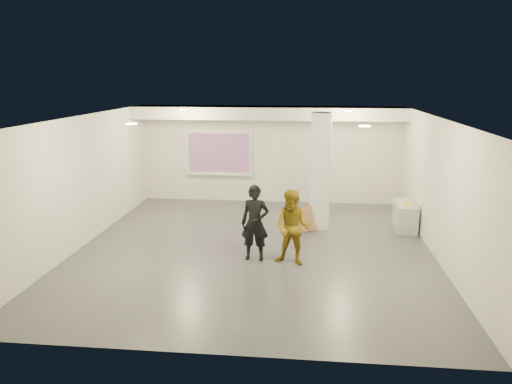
# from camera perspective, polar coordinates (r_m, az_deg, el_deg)

# --- Properties ---
(floor) EXTENTS (8.00, 9.00, 0.01)m
(floor) POSITION_cam_1_polar(r_m,az_deg,el_deg) (11.53, -0.21, -6.51)
(floor) COLOR #37393E
(floor) RESTS_ON ground
(ceiling) EXTENTS (8.00, 9.00, 0.01)m
(ceiling) POSITION_cam_1_polar(r_m,az_deg,el_deg) (10.90, -0.22, 8.52)
(ceiling) COLOR white
(ceiling) RESTS_ON floor
(wall_back) EXTENTS (8.00, 0.01, 3.00)m
(wall_back) POSITION_cam_1_polar(r_m,az_deg,el_deg) (15.52, 1.60, 4.31)
(wall_back) COLOR silver
(wall_back) RESTS_ON floor
(wall_front) EXTENTS (8.00, 0.01, 3.00)m
(wall_front) POSITION_cam_1_polar(r_m,az_deg,el_deg) (6.83, -4.38, -7.23)
(wall_front) COLOR silver
(wall_front) RESTS_ON floor
(wall_left) EXTENTS (0.01, 9.00, 3.00)m
(wall_left) POSITION_cam_1_polar(r_m,az_deg,el_deg) (12.21, -19.23, 1.17)
(wall_left) COLOR silver
(wall_left) RESTS_ON floor
(wall_right) EXTENTS (0.01, 9.00, 3.00)m
(wall_right) POSITION_cam_1_polar(r_m,az_deg,el_deg) (11.41, 20.19, 0.29)
(wall_right) COLOR silver
(wall_right) RESTS_ON floor
(soffit_band) EXTENTS (8.00, 1.10, 0.36)m
(soffit_band) POSITION_cam_1_polar(r_m,az_deg,el_deg) (14.83, 1.47, 9.03)
(soffit_band) COLOR silver
(soffit_band) RESTS_ON ceiling
(downlight_nw) EXTENTS (0.22, 0.22, 0.02)m
(downlight_nw) POSITION_cam_1_polar(r_m,az_deg,el_deg) (13.75, -8.33, 9.25)
(downlight_nw) COLOR #F2DC86
(downlight_nw) RESTS_ON ceiling
(downlight_ne) EXTENTS (0.22, 0.22, 0.02)m
(downlight_ne) POSITION_cam_1_polar(r_m,az_deg,el_deg) (13.36, 10.52, 9.06)
(downlight_ne) COLOR #F2DC86
(downlight_ne) RESTS_ON ceiling
(downlight_sw) EXTENTS (0.22, 0.22, 0.02)m
(downlight_sw) POSITION_cam_1_polar(r_m,az_deg,el_deg) (9.93, -14.04, 7.58)
(downlight_sw) COLOR #F2DC86
(downlight_sw) RESTS_ON ceiling
(downlight_se) EXTENTS (0.22, 0.22, 0.02)m
(downlight_se) POSITION_cam_1_polar(r_m,az_deg,el_deg) (9.39, 12.32, 7.37)
(downlight_se) COLOR #F2DC86
(downlight_se) RESTS_ON ceiling
(column) EXTENTS (0.52, 0.52, 3.00)m
(column) POSITION_cam_1_polar(r_m,az_deg,el_deg) (12.82, 7.35, 2.34)
(column) COLOR white
(column) RESTS_ON floor
(projection_screen) EXTENTS (2.10, 0.13, 1.42)m
(projection_screen) POSITION_cam_1_polar(r_m,az_deg,el_deg) (15.68, -4.27, 4.47)
(projection_screen) COLOR silver
(projection_screen) RESTS_ON wall_back
(credenza) EXTENTS (0.52, 1.19, 0.68)m
(credenza) POSITION_cam_1_polar(r_m,az_deg,el_deg) (13.48, 16.68, -2.64)
(credenza) COLOR #9C9FA1
(credenza) RESTS_ON floor
(papers_stack) EXTENTS (0.30, 0.34, 0.02)m
(papers_stack) POSITION_cam_1_polar(r_m,az_deg,el_deg) (13.13, 16.77, -1.47)
(papers_stack) COLOR silver
(papers_stack) RESTS_ON credenza
(postit_pad) EXTENTS (0.28, 0.33, 0.03)m
(postit_pad) POSITION_cam_1_polar(r_m,az_deg,el_deg) (13.18, 17.00, -1.41)
(postit_pad) COLOR #E7C903
(postit_pad) RESTS_ON credenza
(cardboard_back) EXTENTS (0.64, 0.44, 0.65)m
(cardboard_back) POSITION_cam_1_polar(r_m,az_deg,el_deg) (12.91, 6.74, -2.93)
(cardboard_back) COLOR #9A6C49
(cardboard_back) RESTS_ON floor
(cardboard_front) EXTENTS (0.47, 0.13, 0.51)m
(cardboard_front) POSITION_cam_1_polar(r_m,az_deg,el_deg) (12.73, 4.76, -3.43)
(cardboard_front) COLOR #9A6C49
(cardboard_front) RESTS_ON floor
(woman) EXTENTS (0.62, 0.42, 1.64)m
(woman) POSITION_cam_1_polar(r_m,az_deg,el_deg) (10.65, -0.12, -3.55)
(woman) COLOR black
(woman) RESTS_ON floor
(man) EXTENTS (0.91, 0.79, 1.60)m
(man) POSITION_cam_1_polar(r_m,az_deg,el_deg) (10.41, 4.23, -4.09)
(man) COLOR olive
(man) RESTS_ON floor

